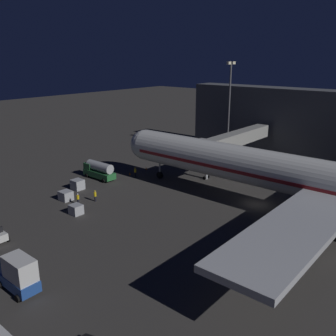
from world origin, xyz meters
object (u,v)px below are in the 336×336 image
object	(u,v)px
baggage_container_near_belt	(66,196)
baggage_container_mid_row	(78,184)
baggage_container_far_row	(76,209)
ground_crew_by_belt_loader	(78,198)
catering_truck	(18,273)
traffic_cone_nose_port	(146,168)
apron_floodlight_mast	(229,101)
jet_bridge	(230,141)
fuel_tanker	(99,170)
traffic_cone_nose_starboard	(130,173)
ground_crew_near_nose_gear	(95,195)
ground_crew_marshaller_fwd	(135,172)
airliner_at_gate	(329,183)

from	to	relation	value
baggage_container_near_belt	baggage_container_mid_row	world-z (taller)	baggage_container_mid_row
baggage_container_far_row	ground_crew_by_belt_loader	size ratio (longest dim) A/B	0.95
catering_truck	traffic_cone_nose_port	bearing A→B (deg)	-154.01
apron_floodlight_mast	baggage_container_mid_row	world-z (taller)	apron_floodlight_mast
jet_bridge	apron_floodlight_mast	xyz separation A→B (m)	(-12.68, -8.12, 5.81)
traffic_cone_nose_port	jet_bridge	bearing A→B (deg)	131.05
fuel_tanker	catering_truck	bearing A→B (deg)	37.54
apron_floodlight_mast	traffic_cone_nose_starboard	bearing A→B (deg)	-8.37
apron_floodlight_mast	ground_crew_near_nose_gear	xyz separation A→B (m)	(40.25, 1.31, -10.55)
ground_crew_marshaller_fwd	traffic_cone_nose_starboard	world-z (taller)	ground_crew_marshaller_fwd
baggage_container_far_row	traffic_cone_nose_port	world-z (taller)	baggage_container_far_row
baggage_container_far_row	ground_crew_by_belt_loader	bearing A→B (deg)	-130.91
fuel_tanker	traffic_cone_nose_starboard	world-z (taller)	fuel_tanker
ground_crew_marshaller_fwd	traffic_cone_nose_port	distance (m)	4.96
baggage_container_near_belt	ground_crew_marshaller_fwd	size ratio (longest dim) A/B	1.00
apron_floodlight_mast	fuel_tanker	size ratio (longest dim) A/B	3.01
baggage_container_far_row	traffic_cone_nose_port	bearing A→B (deg)	-161.92
catering_truck	fuel_tanker	distance (m)	33.38
ground_crew_marshaller_fwd	baggage_container_mid_row	bearing A→B (deg)	-14.20
baggage_container_far_row	ground_crew_marshaller_fwd	distance (m)	17.98
ground_crew_by_belt_loader	ground_crew_marshaller_fwd	bearing A→B (deg)	-169.64
apron_floodlight_mast	catering_truck	size ratio (longest dim) A/B	4.24
catering_truck	ground_crew_marshaller_fwd	distance (m)	35.07
jet_bridge	ground_crew_near_nose_gear	distance (m)	28.79
baggage_container_far_row	traffic_cone_nose_port	distance (m)	22.88
traffic_cone_nose_starboard	ground_crew_near_nose_gear	bearing A→B (deg)	23.24
airliner_at_gate	ground_crew_by_belt_loader	world-z (taller)	airliner_at_gate
airliner_at_gate	baggage_container_near_belt	xyz separation A→B (m)	(17.35, -33.12, -4.90)
airliner_at_gate	fuel_tanker	world-z (taller)	airliner_at_gate
baggage_container_mid_row	ground_crew_near_nose_gear	xyz separation A→B (m)	(1.54, 6.46, 0.15)
fuel_tanker	traffic_cone_nose_starboard	bearing A→B (deg)	150.55
airliner_at_gate	baggage_container_mid_row	xyz separation A→B (m)	(13.21, -35.73, -4.80)
catering_truck	baggage_container_mid_row	world-z (taller)	catering_truck
fuel_tanker	traffic_cone_nose_port	size ratio (longest dim) A/B	12.15
apron_floodlight_mast	ground_crew_marshaller_fwd	world-z (taller)	apron_floodlight_mast
baggage_container_near_belt	airliner_at_gate	bearing A→B (deg)	117.64
catering_truck	baggage_container_mid_row	bearing A→B (deg)	-137.81
baggage_container_mid_row	ground_crew_by_belt_loader	size ratio (longest dim) A/B	1.08
ground_crew_by_belt_loader	baggage_container_mid_row	bearing A→B (deg)	-126.15
jet_bridge	traffic_cone_nose_port	size ratio (longest dim) A/B	43.85
baggage_container_mid_row	jet_bridge	bearing A→B (deg)	152.99
ground_crew_marshaller_fwd	apron_floodlight_mast	bearing A→B (deg)	175.05
jet_bridge	baggage_container_mid_row	bearing A→B (deg)	-27.01
baggage_container_near_belt	traffic_cone_nose_port	world-z (taller)	baggage_container_near_belt
catering_truck	traffic_cone_nose_starboard	size ratio (longest dim) A/B	8.62
apron_floodlight_mast	baggage_container_mid_row	bearing A→B (deg)	-7.57
ground_crew_near_nose_gear	catering_truck	bearing A→B (deg)	32.59
baggage_container_far_row	traffic_cone_nose_starboard	world-z (taller)	baggage_container_far_row
baggage_container_near_belt	traffic_cone_nose_starboard	xyz separation A→B (m)	(-15.15, -1.54, -0.45)
traffic_cone_nose_starboard	baggage_container_far_row	bearing A→B (deg)	22.25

